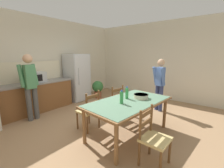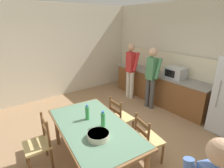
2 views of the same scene
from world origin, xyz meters
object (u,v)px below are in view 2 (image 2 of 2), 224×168
at_px(microwave, 176,73).
at_px(bottle_near_centre, 87,113).
at_px(serving_bowl, 98,135).
at_px(person_at_counter, 151,75).
at_px(person_at_sink, 131,68).
at_px(chair_side_far_right, 147,140).
at_px(bottle_off_centre, 103,119).
at_px(dining_table, 94,129).
at_px(chair_side_far_left, 120,118).
at_px(chair_side_near_left, 39,144).

relative_size(microwave, bottle_near_centre, 1.85).
height_order(serving_bowl, person_at_counter, person_at_counter).
height_order(serving_bowl, person_at_sink, person_at_sink).
bearing_deg(microwave, chair_side_far_right, -64.97).
height_order(serving_bowl, chair_side_far_right, chair_side_far_right).
bearing_deg(bottle_off_centre, person_at_counter, 113.90).
distance_m(dining_table, serving_bowl, 0.36).
bearing_deg(chair_side_far_right, person_at_counter, -38.48).
distance_m(chair_side_far_left, person_at_sink, 2.19).
xyz_separation_m(bottle_off_centre, chair_side_near_left, (-0.61, -0.88, -0.44)).
xyz_separation_m(bottle_near_centre, serving_bowl, (0.56, -0.13, -0.07)).
bearing_deg(person_at_sink, chair_side_near_left, -158.32).
height_order(serving_bowl, chair_side_near_left, chair_side_near_left).
xyz_separation_m(microwave, dining_table, (0.51, -2.91, -0.35)).
bearing_deg(person_at_counter, bottle_off_centre, -156.10).
bearing_deg(chair_side_far_left, bottle_off_centre, 122.67).
bearing_deg(microwave, person_at_counter, -127.38).
distance_m(serving_bowl, person_at_sink, 3.28).
distance_m(dining_table, person_at_sink, 3.01).
bearing_deg(chair_side_far_left, dining_table, 112.99).
xyz_separation_m(microwave, person_at_counter, (-0.40, -0.52, -0.07)).
xyz_separation_m(bottle_near_centre, chair_side_far_left, (-0.11, 0.82, -0.44)).
xyz_separation_m(chair_side_near_left, person_at_sink, (-1.26, 3.18, 0.54)).
height_order(bottle_near_centre, chair_side_near_left, bottle_near_centre).
height_order(bottle_near_centre, chair_side_far_right, bottle_near_centre).
bearing_deg(serving_bowl, chair_side_far_left, 124.78).
bearing_deg(dining_table, microwave, 99.85).
bearing_deg(chair_side_far_left, chair_side_near_left, 85.21).
bearing_deg(chair_side_near_left, dining_table, 58.93).
height_order(chair_side_near_left, person_at_sink, person_at_sink).
distance_m(dining_table, bottle_off_centre, 0.26).
xyz_separation_m(chair_side_far_left, person_at_counter, (-0.56, 1.55, 0.52)).
distance_m(bottle_off_centre, chair_side_far_left, 0.96).
xyz_separation_m(dining_table, bottle_near_centre, (-0.24, 0.02, 0.20)).
xyz_separation_m(chair_side_far_left, person_at_sink, (-1.43, 1.57, 0.54)).
height_order(chair_side_far_right, chair_side_near_left, same).
height_order(chair_side_far_left, person_at_counter, person_at_counter).
distance_m(dining_table, chair_side_far_left, 0.94).
bearing_deg(bottle_near_centre, microwave, 95.35).
relative_size(chair_side_near_left, person_at_counter, 0.53).
height_order(bottle_near_centre, person_at_counter, person_at_counter).
height_order(chair_side_far_left, chair_side_far_right, same).
bearing_deg(person_at_counter, microwave, -37.38).
bearing_deg(chair_side_far_right, chair_side_far_left, 5.28).
xyz_separation_m(microwave, person_at_sink, (-1.26, -0.50, -0.06)).
bearing_deg(chair_side_near_left, microwave, 92.45).
distance_m(serving_bowl, person_at_counter, 2.79).
distance_m(chair_side_far_right, person_at_counter, 2.21).
bearing_deg(person_at_sink, bottle_off_centre, -140.77).
distance_m(bottle_near_centre, person_at_counter, 2.46).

